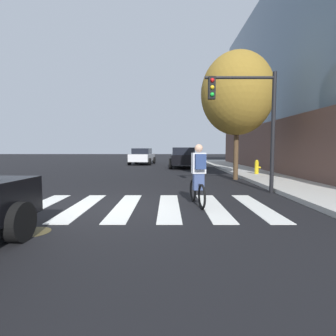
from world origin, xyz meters
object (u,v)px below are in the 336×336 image
(sedan_mid, at_px, (183,157))
(sedan_far, at_px, (142,156))
(street_tree_near, at_px, (237,94))
(fire_hydrant, at_px, (257,167))
(cyclist, at_px, (198,175))
(manhole_cover, at_px, (33,232))
(traffic_light_near, at_px, (250,111))

(sedan_mid, height_order, sedan_far, sedan_mid)
(street_tree_near, bearing_deg, fire_hydrant, 41.48)
(cyclist, bearing_deg, fire_hydrant, 61.16)
(manhole_cover, bearing_deg, street_tree_near, 54.45)
(sedan_far, height_order, fire_hydrant, sedan_far)
(fire_hydrant, bearing_deg, street_tree_near, -138.52)
(sedan_far, relative_size, fire_hydrant, 5.89)
(sedan_far, relative_size, traffic_light_near, 1.09)
(manhole_cover, xyz_separation_m, fire_hydrant, (7.46, 9.67, 0.53))
(sedan_mid, height_order, street_tree_near, street_tree_near)
(sedan_mid, bearing_deg, street_tree_near, -74.28)
(traffic_light_near, bearing_deg, street_tree_near, 81.94)
(manhole_cover, relative_size, sedan_mid, 0.14)
(manhole_cover, relative_size, fire_hydrant, 0.82)
(sedan_mid, relative_size, traffic_light_near, 1.11)
(manhole_cover, bearing_deg, sedan_mid, 77.01)
(cyclist, relative_size, street_tree_near, 0.27)
(manhole_cover, distance_m, sedan_mid, 16.66)
(manhole_cover, distance_m, cyclist, 4.16)
(fire_hydrant, bearing_deg, manhole_cover, -127.66)
(sedan_mid, bearing_deg, sedan_far, 129.84)
(manhole_cover, height_order, fire_hydrant, fire_hydrant)
(sedan_mid, distance_m, traffic_light_near, 12.10)
(sedan_mid, distance_m, fire_hydrant, 7.54)
(cyclist, distance_m, street_tree_near, 7.42)
(sedan_far, relative_size, street_tree_near, 0.73)
(cyclist, bearing_deg, manhole_cover, -146.25)
(traffic_light_near, relative_size, fire_hydrant, 5.38)
(sedan_mid, xyz_separation_m, traffic_light_near, (1.66, -11.82, 2.03))
(traffic_light_near, xyz_separation_m, street_tree_near, (0.56, 3.94, 1.38))
(sedan_mid, bearing_deg, manhole_cover, -102.99)
(cyclist, relative_size, traffic_light_near, 0.41)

